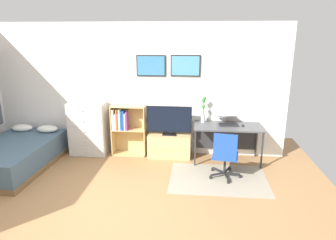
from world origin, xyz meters
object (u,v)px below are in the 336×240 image
bamboo_vase (203,111)px  computer_mouse (243,125)px  dresser (88,129)px  bed (15,155)px  desk (227,131)px  bookshelf (125,126)px  tv_stand (169,145)px  laptop (228,121)px  television (169,121)px  office_chair (225,154)px

bamboo_vase → computer_mouse: bearing=-13.8°
dresser → bamboo_vase: size_ratio=2.09×
bed → computer_mouse: 4.41m
desk → computer_mouse: bearing=-12.8°
desk → bamboo_vase: 0.61m
bamboo_vase → bookshelf: bearing=-178.8°
bed → tv_stand: 2.99m
dresser → laptop: 2.89m
bookshelf → television: bearing=-4.5°
bookshelf → television: 0.95m
office_chair → computer_mouse: bearing=72.2°
dresser → bamboo_vase: bamboo_vase is taller
office_chair → computer_mouse: size_ratio=8.27×
laptop → desk: bearing=-109.2°
computer_mouse → television: bearing=176.8°
dresser → computer_mouse: (3.15, -0.09, 0.20)m
bed → desk: desk is taller
dresser → laptop: bearing=0.4°
bed → computer_mouse: size_ratio=19.93×
tv_stand → laptop: 1.30m
dresser → laptop: size_ratio=2.47×
bookshelf → dresser: bearing=-175.1°
bed → bamboo_vase: (3.56, 0.90, 0.72)m
laptop → computer_mouse: 0.30m
bed → bookshelf: (1.95, 0.87, 0.38)m
bookshelf → computer_mouse: bearing=-3.7°
tv_stand → computer_mouse: size_ratio=8.40×
computer_mouse → bamboo_vase: bamboo_vase is taller
bed → computer_mouse: bearing=10.8°
desk → computer_mouse: computer_mouse is taller
laptop → television: bearing=175.2°
laptop → bamboo_vase: bearing=164.5°
office_chair → bamboo_vase: (-0.38, 0.99, 0.51)m
bamboo_vase → television: bearing=-171.0°
office_chair → laptop: size_ratio=1.91×
dresser → office_chair: bearing=-17.8°
tv_stand → office_chair: bearing=-40.5°
tv_stand → desk: bearing=-1.9°
dresser → office_chair: dresser is taller
dresser → bookshelf: bearing=4.9°
television → dresser: bearing=179.8°
television → bamboo_vase: (0.68, 0.11, 0.19)m
dresser → bookshelf: dresser is taller
bookshelf → bamboo_vase: size_ratio=1.99×
bed → computer_mouse: computer_mouse is taller
office_chair → computer_mouse: 0.94m
desk → bamboo_vase: bearing=165.6°
bed → bamboo_vase: bearing=15.7°
bed → dresser: size_ratio=1.87×
laptop → bookshelf: bearing=172.6°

